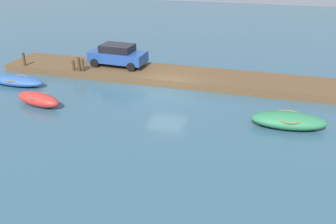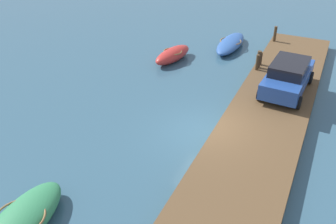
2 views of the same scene
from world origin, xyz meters
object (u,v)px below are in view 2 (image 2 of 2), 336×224
(rowboat_green, at_px, (21,222))
(mooring_post_mid_west, at_px, (259,59))
(mooring_post_west, at_px, (257,62))
(mooring_post_mid_east, at_px, (260,59))
(mooring_post_east, at_px, (275,34))
(dinghy_red, at_px, (173,55))
(parked_car, at_px, (288,76))
(rowboat_blue, at_px, (230,43))

(rowboat_green, distance_m, mooring_post_mid_west, 15.08)
(mooring_post_west, xyz_separation_m, mooring_post_mid_east, (0.76, 0.00, -0.07))
(rowboat_green, xyz_separation_m, mooring_post_west, (14.18, -4.17, 0.56))
(mooring_post_east, bearing_deg, dinghy_red, 131.56)
(parked_car, bearing_deg, mooring_post_east, 19.16)
(rowboat_blue, bearing_deg, dinghy_red, 143.75)
(dinghy_red, distance_m, mooring_post_mid_east, 5.35)
(mooring_post_mid_east, bearing_deg, mooring_post_mid_west, 180.00)
(mooring_post_west, bearing_deg, rowboat_blue, 35.33)
(parked_car, bearing_deg, mooring_post_west, 48.79)
(rowboat_green, relative_size, mooring_post_mid_east, 5.31)
(dinghy_red, height_order, mooring_post_west, mooring_post_west)
(dinghy_red, bearing_deg, parked_car, -93.98)
(rowboat_blue, distance_m, mooring_post_west, 4.59)
(rowboat_blue, bearing_deg, mooring_post_west, -143.78)
(rowboat_blue, height_order, parked_car, parked_car)
(rowboat_green, xyz_separation_m, mooring_post_mid_west, (14.48, -4.17, 0.61))
(dinghy_red, bearing_deg, rowboat_blue, -25.02)
(parked_car, bearing_deg, rowboat_green, 156.73)
(mooring_post_mid_east, height_order, mooring_post_east, mooring_post_east)
(rowboat_blue, height_order, mooring_post_east, mooring_post_east)
(mooring_post_west, relative_size, parked_car, 0.21)
(parked_car, bearing_deg, rowboat_blue, 42.36)
(rowboat_blue, bearing_deg, mooring_post_mid_west, -141.44)
(mooring_post_mid_west, bearing_deg, mooring_post_mid_east, 0.00)
(mooring_post_mid_west, bearing_deg, rowboat_blue, 37.67)
(mooring_post_mid_west, xyz_separation_m, mooring_post_east, (4.58, 0.00, -0.00))
(rowboat_blue, distance_m, mooring_post_mid_east, 3.99)
(mooring_post_mid_west, relative_size, mooring_post_mid_east, 1.33)
(mooring_post_west, xyz_separation_m, parked_car, (-1.90, -1.94, 0.39))
(mooring_post_west, xyz_separation_m, mooring_post_mid_west, (0.30, 0.00, 0.05))
(mooring_post_mid_east, bearing_deg, mooring_post_east, 0.00)
(mooring_post_east, bearing_deg, rowboat_green, 167.66)
(dinghy_red, relative_size, rowboat_green, 0.83)
(dinghy_red, bearing_deg, rowboat_green, -163.41)
(parked_car, bearing_deg, dinghy_red, 77.09)
(mooring_post_mid_east, bearing_deg, rowboat_green, 164.40)
(rowboat_blue, relative_size, mooring_post_mid_west, 4.18)
(rowboat_green, relative_size, mooring_post_mid_west, 3.98)
(mooring_post_east, relative_size, parked_car, 0.23)
(dinghy_red, relative_size, rowboat_blue, 0.79)
(mooring_post_west, relative_size, mooring_post_mid_east, 1.19)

